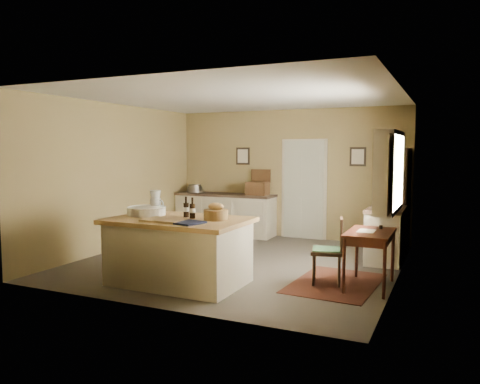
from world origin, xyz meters
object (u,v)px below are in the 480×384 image
(shelving_unit, at_px, (402,200))
(sideboard, at_px, (226,213))
(desk_chair, at_px, (327,252))
(work_island, at_px, (178,249))
(writing_desk, at_px, (370,238))
(right_cabinet, at_px, (386,234))

(shelving_unit, bearing_deg, sideboard, 176.81)
(sideboard, distance_m, desk_chair, 4.14)
(work_island, bearing_deg, writing_desk, 20.26)
(desk_chair, relative_size, shelving_unit, 0.48)
(desk_chair, xyz_separation_m, shelving_unit, (0.72, 2.67, 0.49))
(right_cabinet, distance_m, shelving_unit, 1.10)
(desk_chair, bearing_deg, right_cabinet, 58.38)
(work_island, height_order, desk_chair, work_island)
(sideboard, bearing_deg, shelving_unit, -3.19)
(shelving_unit, bearing_deg, writing_desk, -93.30)
(work_island, relative_size, desk_chair, 2.11)
(writing_desk, xyz_separation_m, shelving_unit, (0.15, 2.60, 0.27))
(sideboard, height_order, desk_chair, sideboard)
(right_cabinet, bearing_deg, desk_chair, -108.51)
(sideboard, xyz_separation_m, writing_desk, (3.54, -2.81, 0.19))
(sideboard, xyz_separation_m, desk_chair, (2.97, -2.87, -0.03))
(right_cabinet, bearing_deg, work_island, -134.31)
(writing_desk, height_order, shelving_unit, shelving_unit)
(writing_desk, height_order, desk_chair, desk_chair)
(sideboard, bearing_deg, desk_chair, -44.02)
(work_island, distance_m, sideboard, 3.85)
(writing_desk, relative_size, desk_chair, 1.05)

